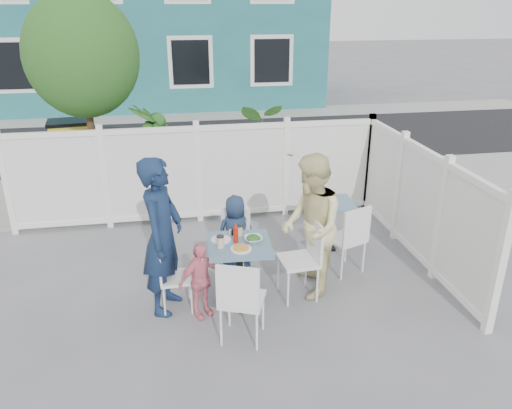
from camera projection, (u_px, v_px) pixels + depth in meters
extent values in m
plane|color=slate|center=(207.00, 299.00, 6.14)|extent=(80.00, 80.00, 0.00)
cube|color=gray|center=(190.00, 191.00, 9.60)|extent=(24.00, 2.60, 0.01)
cube|color=black|center=(182.00, 141.00, 12.97)|extent=(24.00, 5.00, 0.01)
cube|color=gray|center=(178.00, 116.00, 15.79)|extent=(24.00, 1.60, 0.01)
cube|color=#1E6067|center=(156.00, 13.00, 17.67)|extent=(11.00, 6.00, 6.00)
cube|color=black|center=(74.00, 65.00, 15.08)|extent=(1.20, 0.04, 1.40)
cube|color=black|center=(207.00, 62.00, 15.73)|extent=(1.20, 0.04, 1.40)
cube|color=white|center=(198.00, 174.00, 8.03)|extent=(5.80, 0.04, 1.40)
cube|color=white|center=(196.00, 128.00, 7.75)|extent=(5.86, 0.08, 0.08)
cube|color=white|center=(200.00, 217.00, 8.32)|extent=(5.86, 0.08, 0.12)
cube|color=white|center=(418.00, 203.00, 6.86)|extent=(0.04, 3.60, 1.40)
cube|color=white|center=(425.00, 151.00, 6.58)|extent=(0.08, 3.66, 0.08)
cube|color=white|center=(412.00, 252.00, 7.15)|extent=(0.08, 3.66, 0.12)
cylinder|color=#382316|center=(93.00, 141.00, 8.43)|extent=(0.12, 0.12, 2.40)
ellipsoid|color=#224F18|center=(82.00, 55.00, 7.90)|extent=(1.80, 1.62, 1.98)
cube|color=yellow|center=(75.00, 160.00, 9.19)|extent=(0.79, 0.61, 1.36)
imported|color=#224F18|center=(156.00, 159.00, 8.53)|extent=(1.04, 1.04, 1.79)
imported|color=#224F18|center=(272.00, 159.00, 8.79)|extent=(1.75, 1.61, 1.63)
cube|color=#3F6081|center=(239.00, 245.00, 5.83)|extent=(0.77, 0.77, 0.04)
cylinder|color=black|center=(240.00, 273.00, 5.97)|extent=(0.08, 0.08, 0.71)
cube|color=black|center=(240.00, 299.00, 6.11)|extent=(0.58, 0.11, 0.04)
cube|color=black|center=(240.00, 299.00, 6.11)|extent=(0.11, 0.58, 0.04)
cube|color=#3F6081|center=(331.00, 203.00, 7.28)|extent=(0.68, 0.68, 0.04)
cylinder|color=black|center=(330.00, 224.00, 7.40)|extent=(0.07, 0.07, 0.62)
cube|color=black|center=(329.00, 243.00, 7.52)|extent=(0.51, 0.11, 0.04)
cube|color=black|center=(329.00, 243.00, 7.52)|extent=(0.11, 0.51, 0.04)
cube|color=white|center=(176.00, 278.00, 5.81)|extent=(0.38, 0.40, 0.04)
cube|color=white|center=(159.00, 262.00, 5.69)|extent=(0.04, 0.38, 0.41)
cylinder|color=white|center=(189.00, 284.00, 6.07)|extent=(0.02, 0.02, 0.41)
cylinder|color=white|center=(192.00, 299.00, 5.77)|extent=(0.02, 0.02, 0.41)
cylinder|color=white|center=(163.00, 287.00, 6.01)|extent=(0.02, 0.02, 0.41)
cylinder|color=white|center=(164.00, 302.00, 5.71)|extent=(0.02, 0.02, 0.41)
cube|color=white|center=(298.00, 261.00, 6.02)|extent=(0.47, 0.49, 0.04)
cube|color=white|center=(315.00, 239.00, 5.97)|extent=(0.07, 0.46, 0.49)
cylinder|color=white|center=(288.00, 289.00, 5.90)|extent=(0.03, 0.03, 0.49)
cylinder|color=white|center=(278.00, 273.00, 6.25)|extent=(0.03, 0.03, 0.49)
cylinder|color=white|center=(317.00, 284.00, 5.99)|extent=(0.03, 0.03, 0.49)
cylinder|color=white|center=(306.00, 269.00, 6.34)|extent=(0.03, 0.03, 0.49)
cube|color=white|center=(233.00, 244.00, 6.59)|extent=(0.50, 0.49, 0.04)
cube|color=white|center=(236.00, 223.00, 6.66)|extent=(0.38, 0.16, 0.42)
cylinder|color=white|center=(243.00, 265.00, 6.50)|extent=(0.02, 0.02, 0.42)
cylinder|color=white|center=(218.00, 263.00, 6.55)|extent=(0.02, 0.02, 0.42)
cylinder|color=white|center=(248.00, 254.00, 6.78)|extent=(0.02, 0.02, 0.42)
cylinder|color=white|center=(224.00, 252.00, 6.84)|extent=(0.02, 0.02, 0.42)
cube|color=white|center=(242.00, 300.00, 5.26)|extent=(0.57, 0.56, 0.04)
cube|color=white|center=(238.00, 288.00, 4.98)|extent=(0.43, 0.19, 0.48)
cylinder|color=white|center=(229.00, 307.00, 5.55)|extent=(0.03, 0.03, 0.48)
cylinder|color=white|center=(263.00, 311.00, 5.48)|extent=(0.03, 0.03, 0.48)
cylinder|color=white|center=(221.00, 327.00, 5.22)|extent=(0.03, 0.03, 0.48)
cylinder|color=white|center=(257.00, 331.00, 5.16)|extent=(0.03, 0.03, 0.48)
cube|color=white|center=(345.00, 239.00, 6.62)|extent=(0.57, 0.55, 0.04)
cube|color=white|center=(357.00, 226.00, 6.36)|extent=(0.42, 0.19, 0.47)
cylinder|color=white|center=(325.00, 253.00, 6.76)|extent=(0.03, 0.03, 0.47)
cylinder|color=white|center=(346.00, 246.00, 6.94)|extent=(0.03, 0.03, 0.47)
cylinder|color=white|center=(342.00, 264.00, 6.47)|extent=(0.03, 0.03, 0.47)
cylinder|color=white|center=(364.00, 256.00, 6.66)|extent=(0.03, 0.03, 0.47)
imported|color=#132443|center=(162.00, 236.00, 5.64)|extent=(0.64, 0.79, 1.87)
imported|color=#DEC752|center=(311.00, 227.00, 5.98)|extent=(0.75, 0.92, 1.78)
imported|color=#1D2F4C|center=(236.00, 233.00, 6.64)|extent=(0.55, 0.40, 1.06)
imported|color=pink|center=(200.00, 281.00, 5.66)|extent=(0.58, 0.45, 0.92)
cylinder|color=white|center=(241.00, 249.00, 5.67)|extent=(0.24, 0.24, 0.02)
cylinder|color=white|center=(221.00, 240.00, 5.89)|extent=(0.24, 0.24, 0.02)
imported|color=white|center=(253.00, 239.00, 5.87)|extent=(0.21, 0.21, 0.05)
cylinder|color=beige|center=(220.00, 242.00, 5.71)|extent=(0.09, 0.09, 0.13)
cylinder|color=beige|center=(239.00, 231.00, 6.00)|extent=(0.08, 0.08, 0.12)
cylinder|color=#AA1A0B|center=(236.00, 235.00, 5.81)|extent=(0.06, 0.06, 0.19)
cylinder|color=white|center=(230.00, 232.00, 6.02)|extent=(0.03, 0.03, 0.07)
cylinder|color=black|center=(233.00, 232.00, 6.01)|extent=(0.03, 0.03, 0.07)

